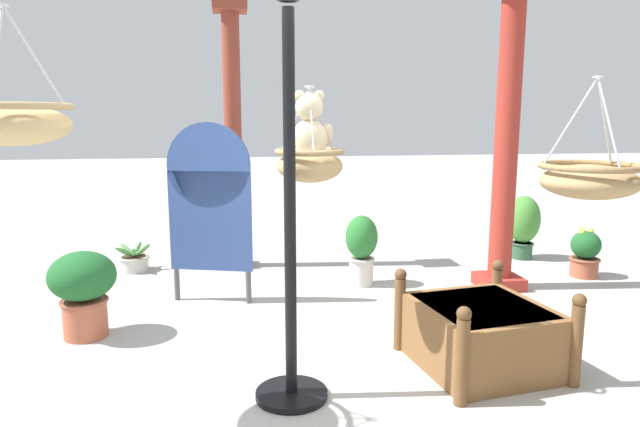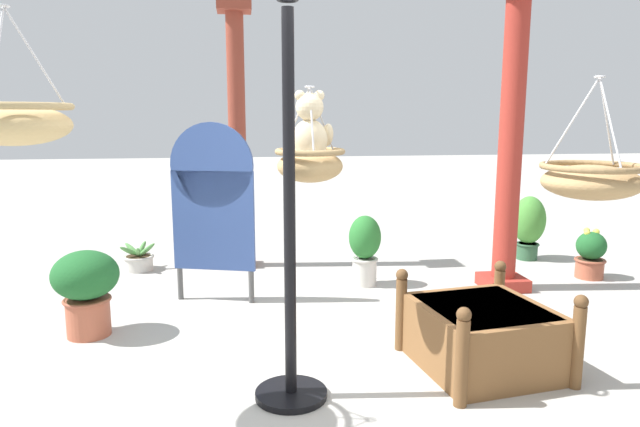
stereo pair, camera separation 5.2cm
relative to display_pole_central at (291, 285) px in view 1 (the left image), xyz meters
name	(u,v)px [view 1 (the left image)]	position (x,y,z in m)	size (l,w,h in m)	color
ground_plane	(327,388)	(0.23, 0.08, -0.71)	(40.00, 40.00, 0.00)	#ADAAA3
display_pole_central	(291,285)	(0.00, 0.00, 0.00)	(0.44, 0.44, 2.33)	black
hanging_basket_with_teddy	(310,163)	(0.15, 0.25, 0.69)	(0.43, 0.43, 0.58)	tan
teddy_bear	(309,132)	(0.15, 0.27, 0.89)	(0.30, 0.26, 0.44)	beige
hanging_basket_left_high	(13,122)	(-1.40, -0.14, 0.95)	(0.58, 0.58, 0.68)	tan
hanging_basket_right_low	(590,179)	(1.73, -0.21, 0.62)	(0.58, 0.58, 0.70)	#A37F51
greenhouse_pillar_left	(233,143)	(-0.31, 3.14, 0.68)	(0.36, 0.36, 2.88)	brown
greenhouse_pillar_right	(506,145)	(2.28, 1.91, 0.70)	(0.43, 0.43, 2.93)	#9E2D23
wooden_planter_box	(481,333)	(1.32, 0.24, -0.47)	(1.01, 1.05, 0.61)	brown
potted_plant_flowering_red	(361,247)	(0.94, 2.20, -0.32)	(0.32, 0.32, 0.71)	beige
potted_plant_tall_leafy	(585,253)	(3.35, 2.13, -0.46)	(0.31, 0.31, 0.53)	#AD563D
potted_plant_small_succulent	(524,224)	(3.08, 2.95, -0.29)	(0.38, 0.38, 0.76)	#2D5638
potted_plant_conical_shrub	(83,287)	(-1.48, 1.20, -0.31)	(0.50, 0.50, 0.67)	#AD563D
potted_plant_broad_leaf	(134,261)	(-1.42, 3.09, -0.60)	(0.39, 0.41, 0.31)	beige
display_sign_board	(210,199)	(-0.53, 1.91, 0.25)	(0.74, 0.26, 1.64)	#334C8C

